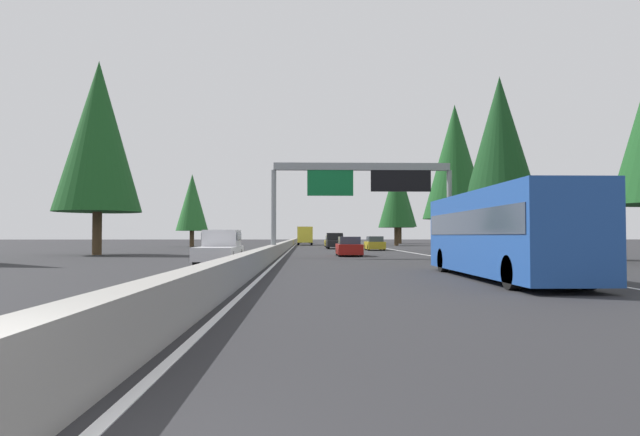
% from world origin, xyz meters
% --- Properties ---
extents(ground_plane, '(320.00, 320.00, 0.00)m').
position_xyz_m(ground_plane, '(60.00, 0.00, 0.00)').
color(ground_plane, '#262628').
extents(median_barrier, '(180.00, 0.56, 0.90)m').
position_xyz_m(median_barrier, '(80.00, 0.30, 0.45)').
color(median_barrier, gray).
rests_on(median_barrier, ground).
extents(shoulder_stripe_right, '(160.00, 0.16, 0.01)m').
position_xyz_m(shoulder_stripe_right, '(70.00, -11.52, 0.01)').
color(shoulder_stripe_right, silver).
rests_on(shoulder_stripe_right, ground).
extents(shoulder_stripe_median, '(160.00, 0.16, 0.01)m').
position_xyz_m(shoulder_stripe_median, '(70.00, -0.25, 0.01)').
color(shoulder_stripe_median, silver).
rests_on(shoulder_stripe_median, ground).
extents(sign_gantry_overhead, '(0.50, 12.68, 6.62)m').
position_xyz_m(sign_gantry_overhead, '(36.26, -6.03, 5.27)').
color(sign_gantry_overhead, gray).
rests_on(sign_gantry_overhead, ground).
extents(bus_near_right, '(11.50, 2.55, 3.10)m').
position_xyz_m(bus_near_right, '(16.89, -8.91, 1.72)').
color(bus_near_right, '#1E4793').
rests_on(bus_near_right, ground).
extents(sedan_near_center, '(4.40, 1.80, 1.47)m').
position_xyz_m(sedan_near_center, '(39.70, -5.21, 0.68)').
color(sedan_near_center, maroon).
rests_on(sedan_near_center, ground).
extents(sedan_distant_a, '(4.40, 1.80, 1.47)m').
position_xyz_m(sedan_distant_a, '(75.34, -5.50, 0.68)').
color(sedan_distant_a, '#AD931E').
rests_on(sedan_distant_a, ground).
extents(minivan_mid_center, '(5.00, 1.95, 1.69)m').
position_xyz_m(minivan_mid_center, '(112.39, -1.84, 0.95)').
color(minivan_mid_center, '#AD931E').
rests_on(minivan_mid_center, ground).
extents(sedan_distant_b, '(4.40, 1.80, 1.47)m').
position_xyz_m(sedan_distant_b, '(56.37, -9.19, 0.68)').
color(sedan_distant_b, '#AD931E').
rests_on(sedan_distant_b, ground).
extents(pickup_far_center, '(5.60, 2.00, 1.86)m').
position_xyz_m(pickup_far_center, '(63.85, -5.39, 0.91)').
color(pickup_far_center, black).
rests_on(pickup_far_center, ground).
extents(box_truck_far_right, '(8.50, 2.40, 2.95)m').
position_xyz_m(box_truck_far_right, '(89.38, -1.85, 1.61)').
color(box_truck_far_right, gold).
rests_on(box_truck_far_right, ground).
extents(oncoming_near, '(5.60, 2.00, 1.86)m').
position_xyz_m(oncoming_near, '(27.70, 2.70, 0.91)').
color(oncoming_near, silver).
rests_on(oncoming_near, ground).
extents(oncoming_far, '(4.40, 1.80, 1.47)m').
position_xyz_m(oncoming_far, '(55.42, 6.46, 0.68)').
color(oncoming_far, '#AD931E').
rests_on(oncoming_far, ground).
extents(conifer_right_near, '(5.49, 5.49, 12.48)m').
position_xyz_m(conifer_right_near, '(35.08, -15.22, 7.59)').
color(conifer_right_near, '#4C3823').
rests_on(conifer_right_near, ground).
extents(conifer_right_mid, '(6.38, 6.38, 14.50)m').
position_xyz_m(conifer_right_mid, '(52.13, -16.64, 8.82)').
color(conifer_right_mid, '#4C3823').
rests_on(conifer_right_mid, ground).
extents(conifer_right_far, '(5.58, 5.58, 12.68)m').
position_xyz_m(conifer_right_far, '(83.90, -15.92, 7.71)').
color(conifer_right_far, '#4C3823').
rests_on(conifer_right_far, ground).
extents(conifer_right_distant, '(6.50, 6.50, 14.76)m').
position_xyz_m(conifer_right_distant, '(105.46, -20.02, 8.98)').
color(conifer_right_distant, '#4C3823').
rests_on(conifer_right_distant, ground).
extents(conifer_left_near, '(6.91, 6.91, 15.72)m').
position_xyz_m(conifer_left_near, '(42.83, 14.82, 9.56)').
color(conifer_left_near, '#4C3823').
rests_on(conifer_left_near, ground).
extents(conifer_left_mid, '(4.43, 4.43, 10.07)m').
position_xyz_m(conifer_left_mid, '(75.63, 13.77, 6.12)').
color(conifer_left_mid, '#4C3823').
rests_on(conifer_left_mid, ground).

